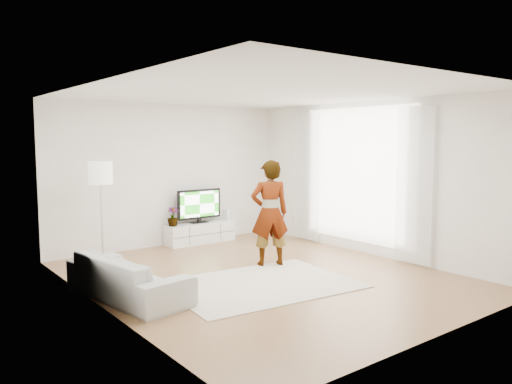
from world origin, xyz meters
TOP-DOWN VIEW (x-y plane):
  - floor at (0.00, 0.00)m, footprint 6.00×6.00m
  - ceiling at (0.00, 0.00)m, footprint 6.00×6.00m
  - wall_left at (-2.50, 0.00)m, footprint 0.02×6.00m
  - wall_right at (2.50, 0.00)m, footprint 0.02×6.00m
  - wall_back at (0.00, 3.00)m, footprint 5.00×0.02m
  - wall_front at (0.00, -3.00)m, footprint 5.00×0.02m
  - window at (2.48, 0.30)m, footprint 0.01×2.60m
  - curtain_near at (2.40, -1.00)m, footprint 0.04×0.70m
  - curtain_far at (2.40, 1.60)m, footprint 0.04×0.70m
  - media_console at (0.54, 2.76)m, footprint 1.46×0.42m
  - television at (0.54, 2.79)m, footprint 0.99×0.19m
  - game_console at (1.18, 2.76)m, footprint 0.08×0.17m
  - potted_plant at (-0.08, 2.77)m, footprint 0.26×0.26m
  - rug at (-0.31, -0.33)m, footprint 2.83×2.17m
  - player at (0.51, 0.47)m, footprint 0.76×0.64m
  - sofa at (-2.07, 0.29)m, footprint 1.06×2.08m
  - floor_lamp at (-1.70, 2.21)m, footprint 0.39×0.39m

SIDE VIEW (x-z plane):
  - floor at x=0.00m, z-range 0.00..0.00m
  - rug at x=-0.31m, z-range 0.00..0.01m
  - media_console at x=0.54m, z-range 0.00..0.41m
  - sofa at x=-2.07m, z-range 0.00..0.58m
  - game_console at x=1.18m, z-range 0.41..0.64m
  - potted_plant at x=-0.08m, z-range 0.41..0.79m
  - television at x=0.54m, z-range 0.44..1.13m
  - player at x=0.51m, z-range 0.01..1.77m
  - curtain_near at x=2.40m, z-range 0.05..2.65m
  - curtain_far at x=2.40m, z-range 0.05..2.65m
  - wall_left at x=-2.50m, z-range 0.00..2.80m
  - wall_right at x=2.50m, z-range 0.00..2.80m
  - wall_back at x=0.00m, z-range 0.00..2.80m
  - wall_front at x=0.00m, z-range 0.00..2.80m
  - window at x=2.48m, z-range 0.20..2.70m
  - floor_lamp at x=-1.70m, z-range 0.61..2.35m
  - ceiling at x=0.00m, z-range 2.80..2.80m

